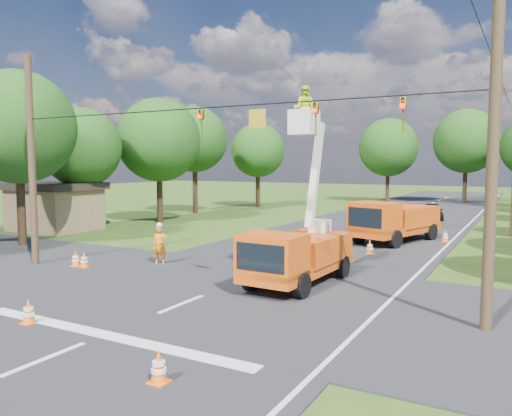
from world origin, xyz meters
The scene contains 27 objects.
ground centered at (0.00, 20.00, 0.00)m, with size 140.00×140.00×0.00m, color #264B16.
road_main centered at (0.00, 20.00, 0.00)m, with size 12.00×100.00×0.06m, color black.
road_cross centered at (0.00, 2.00, 0.00)m, with size 56.00×10.00×0.07m, color black.
stop_bar centered at (0.00, -3.20, 0.00)m, with size 9.00×0.45×0.02m, color silver.
edge_line centered at (5.60, 20.00, 0.00)m, with size 0.12×90.00×0.02m, color silver.
bucket_truck centered at (2.08, 4.17, 1.54)m, with size 2.45×5.68×7.21m.
second_truck centered at (2.78, 15.67, 1.23)m, with size 4.02×6.71×2.37m.
ground_worker centered at (-4.69, 4.60, 0.85)m, with size 0.62×0.41×1.71m, color orange.
distant_car centered at (2.63, 28.90, 0.65)m, with size 1.54×3.83×1.31m, color black.
traffic_cone_0 centered at (-2.56, -3.51, 0.36)m, with size 0.38×0.38×0.71m.
traffic_cone_1 centered at (3.01, -4.69, 0.36)m, with size 0.38×0.38×0.71m.
traffic_cone_2 centered at (1.57, 8.15, 0.36)m, with size 0.38×0.38×0.71m.
traffic_cone_3 centered at (2.66, 11.45, 0.36)m, with size 0.38×0.38×0.71m.
traffic_cone_4 centered at (-7.01, 2.47, 0.36)m, with size 0.38×0.38×0.71m.
traffic_cone_5 centered at (-7.51, 2.46, 0.36)m, with size 0.38×0.38×0.71m.
traffic_cone_6 centered at (5.31, 17.14, 0.36)m, with size 0.38×0.38×0.71m.
pole_right_near centered at (8.50, 2.00, 5.11)m, with size 1.80×0.30×10.00m.
pole_left centered at (-9.50, 2.00, 4.50)m, with size 0.30×0.30×9.00m.
signal_span centered at (2.23, 1.99, 5.88)m, with size 18.00×0.29×1.07m.
shed centered at (-18.00, 10.00, 1.62)m, with size 5.50×4.50×3.15m.
tree_left_b centered at (-14.50, 5.00, 6.31)m, with size 6.00×6.00×9.32m.
tree_left_c centered at (-16.50, 11.00, 5.44)m, with size 5.20×5.20×8.06m.
tree_left_d centered at (-15.00, 17.00, 6.12)m, with size 6.20×6.20×9.24m.
tree_left_e centered at (-16.80, 24.00, 6.49)m, with size 5.80×5.80×9.41m.
tree_left_f centered at (-14.80, 32.00, 5.69)m, with size 5.40×5.40×8.40m.
tree_far_a centered at (-5.00, 45.00, 6.19)m, with size 6.60×6.60×9.50m.
tree_far_b centered at (3.00, 47.00, 6.81)m, with size 7.00×7.00×10.32m.
Camera 1 is at (9.39, -12.20, 4.43)m, focal length 35.00 mm.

